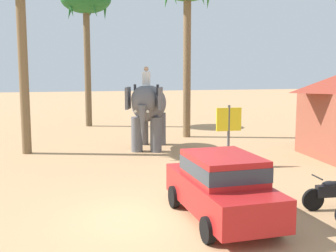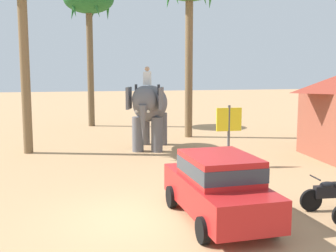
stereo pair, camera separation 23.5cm
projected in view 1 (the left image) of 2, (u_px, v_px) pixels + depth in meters
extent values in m
plane|color=tan|center=(144.00, 219.00, 10.95)|extent=(120.00, 120.00, 0.00)
cube|color=red|center=(221.00, 194.00, 10.80)|extent=(1.95, 4.20, 0.76)
cube|color=red|center=(223.00, 167.00, 10.61)|extent=(1.69, 2.19, 0.64)
cube|color=#2D3842|center=(223.00, 167.00, 10.61)|extent=(1.71, 2.21, 0.35)
cylinder|color=black|center=(174.00, 197.00, 11.83)|extent=(0.22, 0.61, 0.60)
cylinder|color=black|center=(231.00, 192.00, 12.29)|extent=(0.22, 0.61, 0.60)
cylinder|color=black|center=(208.00, 230.00, 9.41)|extent=(0.22, 0.61, 0.60)
cylinder|color=black|center=(277.00, 222.00, 9.87)|extent=(0.22, 0.61, 0.60)
ellipsoid|color=slate|center=(149.00, 103.00, 20.33)|extent=(2.49, 3.44, 1.70)
cylinder|color=slate|center=(156.00, 135.00, 19.55)|extent=(0.52, 0.52, 1.60)
cylinder|color=slate|center=(137.00, 134.00, 19.63)|extent=(0.52, 0.52, 1.60)
cylinder|color=slate|center=(161.00, 129.00, 21.38)|extent=(0.52, 0.52, 1.60)
cylinder|color=slate|center=(143.00, 129.00, 21.47)|extent=(0.52, 0.52, 1.60)
ellipsoid|color=slate|center=(144.00, 100.00, 18.68)|extent=(1.36, 1.29, 1.20)
cube|color=slate|center=(160.00, 98.00, 18.70)|extent=(0.36, 0.80, 0.96)
cube|color=slate|center=(128.00, 98.00, 18.84)|extent=(0.36, 0.80, 0.96)
cone|color=slate|center=(142.00, 124.00, 18.37)|extent=(0.45, 0.45, 1.60)
cone|color=beige|center=(148.00, 112.00, 18.33)|extent=(0.29, 0.57, 0.21)
cone|color=beige|center=(136.00, 112.00, 18.38)|extent=(0.29, 0.57, 0.21)
cube|color=white|center=(146.00, 78.00, 19.32)|extent=(0.40, 0.33, 0.60)
sphere|color=tan|center=(146.00, 69.00, 19.27)|extent=(0.22, 0.22, 0.22)
cylinder|color=#333338|center=(158.00, 91.00, 19.35)|extent=(0.12, 0.12, 0.55)
cylinder|color=#333338|center=(135.00, 90.00, 19.45)|extent=(0.12, 0.12, 0.55)
cylinder|color=black|center=(313.00, 200.00, 11.56)|extent=(0.60, 0.13, 0.60)
cube|color=black|center=(334.00, 191.00, 11.63)|extent=(1.03, 0.25, 0.32)
ellipsoid|color=black|center=(329.00, 185.00, 11.58)|extent=(0.45, 0.26, 0.20)
cylinder|color=black|center=(317.00, 177.00, 11.49)|extent=(0.07, 0.55, 0.04)
cylinder|color=brown|center=(23.00, 65.00, 18.78)|extent=(0.41, 0.41, 7.90)
cylinder|color=brown|center=(187.00, 64.00, 23.37)|extent=(0.42, 0.42, 8.06)
cylinder|color=brown|center=(87.00, 65.00, 27.78)|extent=(0.42, 0.42, 7.96)
cone|color=#1E5B28|center=(105.00, 7.00, 27.54)|extent=(0.40, 0.92, 1.64)
cone|color=#1E5B28|center=(91.00, 9.00, 28.46)|extent=(0.91, 0.57, 1.67)
cone|color=#1E5B28|center=(70.00, 8.00, 27.75)|extent=(0.73, 0.83, 1.69)
cone|color=#1E5B28|center=(70.00, 5.00, 26.39)|extent=(0.73, 0.83, 1.69)
cone|color=#1E5B28|center=(93.00, 5.00, 26.26)|extent=(0.91, 0.57, 1.67)
cylinder|color=#4C4C51|center=(228.00, 136.00, 16.64)|extent=(0.10, 0.10, 2.40)
cube|color=yellow|center=(229.00, 119.00, 16.55)|extent=(1.00, 0.08, 0.90)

